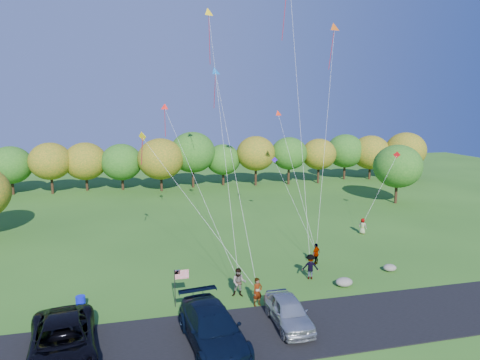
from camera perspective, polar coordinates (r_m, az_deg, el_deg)
The scene contains 17 objects.
ground at distance 28.82m, azimuth 3.18°, elevation -15.55°, with size 140.00×140.00×0.00m, color #2B5A19.
asphalt_lane at distance 25.44m, azimuth 5.90°, elevation -19.25°, with size 44.00×6.00×0.06m, color black.
treeline at distance 62.29m, azimuth -5.39°, elevation 2.98°, with size 77.07×27.66×8.63m.
minivan_dark at distance 24.01m, azimuth -22.59°, elevation -19.30°, with size 3.13×6.79×1.89m, color black.
minivan_navy at distance 23.56m, azimuth -3.65°, elevation -19.07°, with size 2.65×6.51×1.89m, color black.
minivan_silver at distance 25.56m, azimuth 6.49°, elevation -17.01°, with size 1.88×4.68×1.59m, color #AEB4BA.
flyer_a at distance 27.57m, azimuth 2.35°, elevation -14.69°, with size 0.67×0.44×1.83m, color #4C4C59.
flyer_b at distance 28.75m, azimuth -0.13°, elevation -13.51°, with size 0.93×0.73×1.92m, color #4C4C59.
flyer_c at distance 31.81m, azimuth 9.36°, elevation -11.33°, with size 1.18×0.68×1.83m, color #4C4C59.
flyer_d at distance 34.59m, azimuth 10.11°, elevation -9.66°, with size 1.00×0.42×1.71m, color #4C4C59.
flyer_e at distance 43.35m, azimuth 16.02°, elevation -5.92°, with size 0.75×0.49×1.54m, color #4C4C59.
park_bench at distance 27.29m, azimuth -22.46°, elevation -16.72°, with size 1.69×0.78×0.96m.
trash_barrel at distance 29.01m, azimuth -20.47°, elevation -15.10°, with size 0.57×0.57×0.86m, color #0E1AD4.
flag_assembly at distance 27.36m, azimuth -8.14°, elevation -12.92°, with size 0.90×0.58×2.43m.
boulder_near at distance 31.29m, azimuth 13.71°, elevation -13.08°, with size 1.20×0.94×0.60m, color gray.
boulder_far at distance 34.87m, azimuth 19.34°, elevation -10.98°, with size 1.00×0.83×0.52m, color gray.
kites_aloft at distance 40.38m, azimuth 2.92°, elevation 18.47°, with size 26.32×9.61×17.99m.
Camera 1 is at (-7.53, -24.85, 12.52)m, focal length 32.00 mm.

